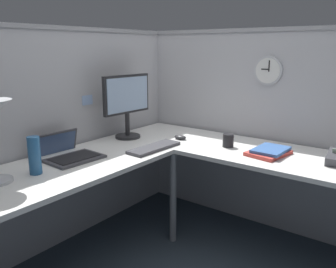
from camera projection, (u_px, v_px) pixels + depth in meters
ground_plane at (178, 257)px, 2.48m from camera, size 6.80×6.80×0.00m
cubicle_wall_back at (50, 140)px, 2.52m from camera, size 2.57×0.12×1.58m
cubicle_wall_right at (268, 130)px, 2.81m from camera, size 0.12×2.37×1.58m
desk at (171, 180)px, 2.19m from camera, size 2.35×2.15×0.73m
monitor at (127, 101)px, 2.76m from camera, size 0.46×0.20×0.50m
laptop at (66, 153)px, 2.33m from camera, size 0.36×0.40×0.22m
keyboard at (154, 148)px, 2.51m from camera, size 0.44×0.16×0.02m
computer_mouse at (180, 137)px, 2.78m from camera, size 0.06×0.10×0.03m
thermos_flask at (34, 155)px, 2.00m from camera, size 0.07×0.07×0.22m
book_stack at (269, 152)px, 2.38m from camera, size 0.31×0.26×0.04m
coffee_mug at (228, 140)px, 2.56m from camera, size 0.08×0.08×0.10m
wall_clock at (268, 71)px, 2.67m from camera, size 0.04×0.22×0.22m
pinned_note_leftmost at (87, 100)px, 2.67m from camera, size 0.10×0.00×0.07m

